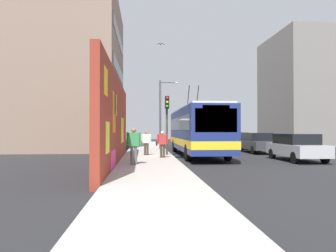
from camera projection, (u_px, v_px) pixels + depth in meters
ground_plane at (173, 158)px, 20.27m from camera, size 80.00×80.00×0.00m
sidewalk_slab at (148, 157)px, 20.14m from camera, size 48.00×3.20×0.15m
graffiti_wall at (116, 122)px, 15.94m from camera, size 13.82×0.32×4.48m
building_far_left at (68, 75)px, 29.95m from camera, size 13.65×9.77×14.30m
building_far_right at (300, 91)px, 37.53m from camera, size 10.27×6.80×13.15m
city_bus at (197, 129)px, 21.68m from camera, size 11.69×2.62×5.10m
parked_car_silver at (296, 147)px, 18.13m from camera, size 4.40×1.90×1.58m
parked_car_dark_gray at (256, 142)px, 24.54m from camera, size 4.75×1.83×1.58m
parked_car_white at (236, 140)px, 29.98m from camera, size 4.57×1.85×1.58m
pedestrian_near_wall at (134, 143)px, 14.88m from camera, size 0.24×0.70×1.77m
pedestrian_at_curb at (162, 142)px, 18.55m from camera, size 0.22×0.73×1.59m
pedestrian_midblock at (146, 141)px, 20.36m from camera, size 0.22×0.73×1.60m
traffic_light at (167, 115)px, 20.70m from camera, size 0.49×0.28×3.94m
street_lamp at (162, 109)px, 27.16m from camera, size 0.44×1.68×5.99m
flying_pigeons at (161, 44)px, 20.93m from camera, size 0.32×0.55×0.15m
curbside_puddle at (181, 157)px, 20.61m from camera, size 1.08×1.08×0.00m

